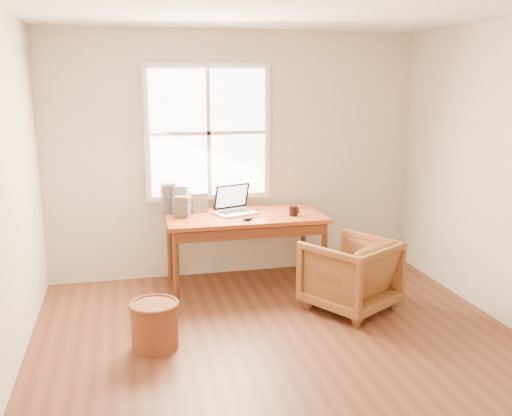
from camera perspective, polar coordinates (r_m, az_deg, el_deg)
The scene contains 11 objects.
room_shell at distance 4.11m, azimuth 3.32°, elevation 1.88°, with size 4.04×4.54×2.64m.
desk at distance 5.79m, azimuth -1.13°, elevation -0.88°, with size 1.60×0.80×0.04m, color brown.
armchair at distance 5.38m, azimuth 9.36°, elevation -6.53°, with size 0.71×0.74×0.67m, color brown.
wicker_stool at distance 4.67m, azimuth -10.09°, elevation -11.54°, with size 0.37×0.37×0.37m, color brown.
laptop at distance 5.79m, azimuth -2.12°, elevation 0.65°, with size 0.35×0.37×0.26m, color silver, non-canonical shape.
mouse at distance 5.55m, azimuth -0.85°, elevation -1.09°, with size 0.10×0.06×0.03m, color black.
coffee_mug at distance 5.76m, azimuth 3.75°, elevation -0.29°, with size 0.09×0.09×0.10m, color black.
cd_stack_a at distance 5.88m, azimuth -7.47°, elevation 0.86°, with size 0.15×0.13×0.29m, color #B7BCC3.
cd_stack_b at distance 5.73m, azimuth -7.35°, elevation 0.14°, with size 0.14×0.12×0.21m, color #28292D.
cd_stack_c at distance 5.91m, azimuth -8.75°, elevation 1.00°, with size 0.14×0.12×0.31m, color #9B9BA8.
cd_stack_d at distance 5.96m, azimuth -5.71°, elevation 0.63°, with size 0.16×0.14×0.20m, color #B2B7BD.
Camera 1 is at (-1.17, -3.71, 2.08)m, focal length 40.00 mm.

